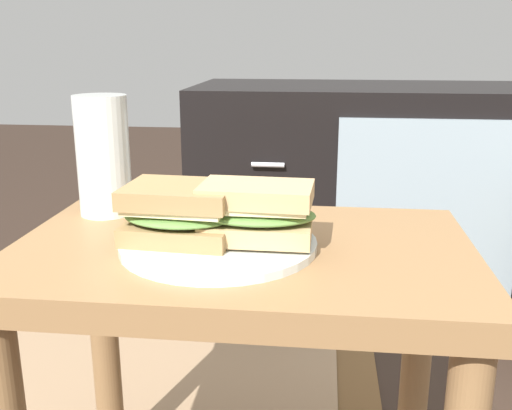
{
  "coord_description": "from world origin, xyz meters",
  "views": [
    {
      "loc": [
        0.1,
        -0.67,
        0.7
      ],
      "look_at": [
        0.02,
        0.0,
        0.51
      ],
      "focal_mm": 41.3,
      "sensor_mm": 36.0,
      "label": 1
    }
  ],
  "objects": [
    {
      "name": "side_table",
      "position": [
        0.0,
        0.0,
        0.37
      ],
      "size": [
        0.56,
        0.36,
        0.46
      ],
      "color": "olive",
      "rests_on": "ground"
    },
    {
      "name": "tv_cabinet",
      "position": [
        0.23,
        0.95,
        0.29
      ],
      "size": [
        0.96,
        0.46,
        0.58
      ],
      "color": "black",
      "rests_on": "ground"
    },
    {
      "name": "area_rug",
      "position": [
        -0.25,
        0.4,
        0.0
      ],
      "size": [
        0.96,
        0.69,
        0.01
      ],
      "color": "brown",
      "rests_on": "ground"
    },
    {
      "name": "plate",
      "position": [
        -0.03,
        -0.02,
        0.47
      ],
      "size": [
        0.23,
        0.23,
        0.01
      ],
      "primitive_type": "cylinder",
      "color": "silver",
      "rests_on": "side_table"
    },
    {
      "name": "sandwich_front",
      "position": [
        -0.07,
        -0.02,
        0.5
      ],
      "size": [
        0.14,
        0.12,
        0.07
      ],
      "color": "#9E7A4C",
      "rests_on": "plate"
    },
    {
      "name": "sandwich_back",
      "position": [
        0.02,
        -0.02,
        0.51
      ],
      "size": [
        0.14,
        0.09,
        0.07
      ],
      "color": "tan",
      "rests_on": "plate"
    },
    {
      "name": "beer_glass",
      "position": [
        -0.21,
        0.11,
        0.54
      ],
      "size": [
        0.07,
        0.07,
        0.17
      ],
      "color": "silver",
      "rests_on": "side_table"
    }
  ]
}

